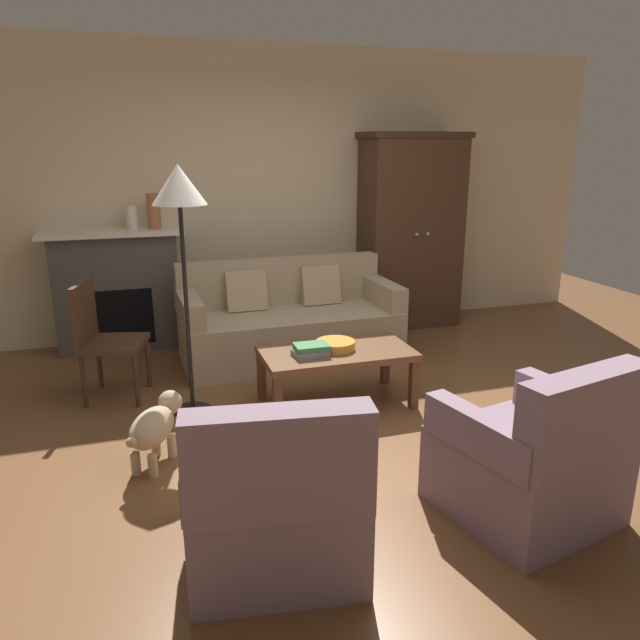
{
  "coord_description": "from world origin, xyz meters",
  "views": [
    {
      "loc": [
        -1.39,
        -3.46,
        1.86
      ],
      "look_at": [
        -0.04,
        0.81,
        0.55
      ],
      "focal_mm": 33.63,
      "sensor_mm": 36.0,
      "label": 1
    }
  ],
  "objects_px": {
    "fireplace": "(118,289)",
    "armchair_near_left": "(275,501)",
    "armoire": "(410,231)",
    "floor_lamp": "(180,200)",
    "dog": "(155,426)",
    "coffee_table": "(336,357)",
    "fruit_bowl": "(335,345)",
    "armchair_near_right": "(533,460)",
    "couch": "(289,323)",
    "mantel_vase_cream": "(131,218)",
    "book_stack": "(311,350)",
    "side_chair_wooden": "(101,333)",
    "mantel_vase_terracotta": "(154,211)"
  },
  "relations": [
    {
      "from": "fruit_bowl",
      "to": "armchair_near_left",
      "type": "distance_m",
      "value": 1.83
    },
    {
      "from": "armoire",
      "to": "couch",
      "type": "bearing_deg",
      "value": -156.09
    },
    {
      "from": "fireplace",
      "to": "couch",
      "type": "bearing_deg",
      "value": -27.05
    },
    {
      "from": "couch",
      "to": "fruit_bowl",
      "type": "bearing_deg",
      "value": -86.24
    },
    {
      "from": "fruit_bowl",
      "to": "dog",
      "type": "height_order",
      "value": "fruit_bowl"
    },
    {
      "from": "mantel_vase_cream",
      "to": "armchair_near_right",
      "type": "height_order",
      "value": "mantel_vase_cream"
    },
    {
      "from": "couch",
      "to": "fruit_bowl",
      "type": "relative_size",
      "value": 6.73
    },
    {
      "from": "coffee_table",
      "to": "dog",
      "type": "relative_size",
      "value": 2.17
    },
    {
      "from": "fruit_bowl",
      "to": "book_stack",
      "type": "height_order",
      "value": "book_stack"
    },
    {
      "from": "armoire",
      "to": "floor_lamp",
      "type": "height_order",
      "value": "armoire"
    },
    {
      "from": "fireplace",
      "to": "book_stack",
      "type": "height_order",
      "value": "fireplace"
    },
    {
      "from": "fruit_bowl",
      "to": "armchair_near_right",
      "type": "distance_m",
      "value": 1.74
    },
    {
      "from": "armchair_near_right",
      "to": "book_stack",
      "type": "bearing_deg",
      "value": 114.01
    },
    {
      "from": "armoire",
      "to": "coffee_table",
      "type": "height_order",
      "value": "armoire"
    },
    {
      "from": "armoire",
      "to": "floor_lamp",
      "type": "distance_m",
      "value": 2.99
    },
    {
      "from": "coffee_table",
      "to": "floor_lamp",
      "type": "height_order",
      "value": "floor_lamp"
    },
    {
      "from": "fireplace",
      "to": "armoire",
      "type": "xyz_separation_m",
      "value": [
        2.95,
        -0.08,
        0.43
      ]
    },
    {
      "from": "fireplace",
      "to": "dog",
      "type": "height_order",
      "value": "fireplace"
    },
    {
      "from": "coffee_table",
      "to": "book_stack",
      "type": "xyz_separation_m",
      "value": [
        -0.21,
        -0.07,
        0.1
      ]
    },
    {
      "from": "fireplace",
      "to": "armchair_near_left",
      "type": "height_order",
      "value": "fireplace"
    },
    {
      "from": "couch",
      "to": "book_stack",
      "type": "bearing_deg",
      "value": -96.86
    },
    {
      "from": "coffee_table",
      "to": "side_chair_wooden",
      "type": "relative_size",
      "value": 1.22
    },
    {
      "from": "armoire",
      "to": "armchair_near_right",
      "type": "bearing_deg",
      "value": -105.29
    },
    {
      "from": "side_chair_wooden",
      "to": "coffee_table",
      "type": "bearing_deg",
      "value": -20.92
    },
    {
      "from": "fruit_bowl",
      "to": "mantel_vase_terracotta",
      "type": "height_order",
      "value": "mantel_vase_terracotta"
    },
    {
      "from": "coffee_table",
      "to": "armchair_near_left",
      "type": "distance_m",
      "value": 1.82
    },
    {
      "from": "coffee_table",
      "to": "armchair_near_left",
      "type": "height_order",
      "value": "armchair_near_left"
    },
    {
      "from": "fruit_bowl",
      "to": "mantel_vase_terracotta",
      "type": "xyz_separation_m",
      "value": [
        -1.14,
        1.81,
        0.83
      ]
    },
    {
      "from": "fireplace",
      "to": "armchair_near_right",
      "type": "relative_size",
      "value": 1.38
    },
    {
      "from": "couch",
      "to": "fruit_bowl",
      "type": "distance_m",
      "value": 1.1
    },
    {
      "from": "mantel_vase_terracotta",
      "to": "dog",
      "type": "xyz_separation_m",
      "value": [
        -0.18,
        -2.34,
        -1.03
      ]
    },
    {
      "from": "mantel_vase_cream",
      "to": "armchair_near_right",
      "type": "relative_size",
      "value": 0.24
    },
    {
      "from": "coffee_table",
      "to": "dog",
      "type": "bearing_deg",
      "value": -158.84
    },
    {
      "from": "mantel_vase_terracotta",
      "to": "dog",
      "type": "relative_size",
      "value": 0.63
    },
    {
      "from": "coffee_table",
      "to": "fruit_bowl",
      "type": "xyz_separation_m",
      "value": [
        -0.0,
        0.01,
        0.09
      ]
    },
    {
      "from": "fireplace",
      "to": "armchair_near_right",
      "type": "height_order",
      "value": "fireplace"
    },
    {
      "from": "armoire",
      "to": "mantel_vase_terracotta",
      "type": "height_order",
      "value": "armoire"
    },
    {
      "from": "coffee_table",
      "to": "fruit_bowl",
      "type": "distance_m",
      "value": 0.09
    },
    {
      "from": "book_stack",
      "to": "dog",
      "type": "height_order",
      "value": "book_stack"
    },
    {
      "from": "side_chair_wooden",
      "to": "mantel_vase_cream",
      "type": "bearing_deg",
      "value": 76.29
    },
    {
      "from": "side_chair_wooden",
      "to": "dog",
      "type": "height_order",
      "value": "side_chair_wooden"
    },
    {
      "from": "fruit_bowl",
      "to": "floor_lamp",
      "type": "relative_size",
      "value": 0.17
    },
    {
      "from": "floor_lamp",
      "to": "armoire",
      "type": "bearing_deg",
      "value": 33.07
    },
    {
      "from": "armoire",
      "to": "side_chair_wooden",
      "type": "relative_size",
      "value": 2.21
    },
    {
      "from": "book_stack",
      "to": "dog",
      "type": "xyz_separation_m",
      "value": [
        -1.11,
        -0.45,
        -0.22
      ]
    },
    {
      "from": "mantel_vase_terracotta",
      "to": "floor_lamp",
      "type": "bearing_deg",
      "value": -86.39
    },
    {
      "from": "mantel_vase_terracotta",
      "to": "floor_lamp",
      "type": "height_order",
      "value": "floor_lamp"
    },
    {
      "from": "armoire",
      "to": "book_stack",
      "type": "relative_size",
      "value": 7.67
    },
    {
      "from": "fruit_bowl",
      "to": "mantel_vase_terracotta",
      "type": "bearing_deg",
      "value": 122.29
    },
    {
      "from": "mantel_vase_cream",
      "to": "fruit_bowl",
      "type": "bearing_deg",
      "value": -53.41
    }
  ]
}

